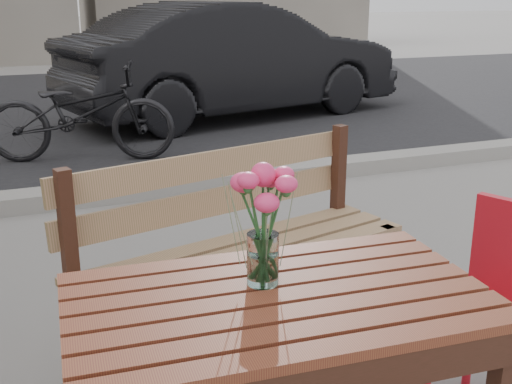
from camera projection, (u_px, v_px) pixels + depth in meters
The scene contains 7 objects.
street at pixel (75, 138), 6.50m from camera, with size 30.00×8.12×0.12m.
main_table at pixel (279, 333), 1.73m from camera, with size 1.16×0.73×0.69m.
main_bench at pixel (232, 226), 2.62m from camera, with size 1.49×0.75×0.89m.
red_chair at pixel (508, 301), 2.19m from camera, with size 0.50×0.50×0.77m.
main_vase at pixel (263, 210), 1.70m from camera, with size 0.19×0.19×0.34m.
parked_car at pixel (234, 60), 7.62m from camera, with size 1.42×4.08×1.35m, color black.
bicycle at pixel (80, 113), 5.65m from camera, with size 0.57×1.64×0.86m, color black.
Camera 1 is at (-0.64, -1.53, 1.46)m, focal length 45.00 mm.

